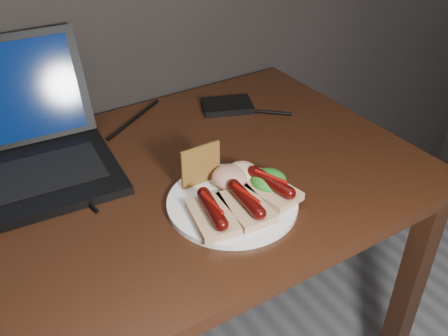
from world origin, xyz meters
name	(u,v)px	position (x,y,z in m)	size (l,w,h in m)	color
desk	(100,239)	(0.00, 1.38, 0.66)	(1.40, 0.70, 0.75)	#32160C
laptop	(8,151)	(-0.10, 1.58, 0.80)	(0.43, 0.38, 0.25)	black
hard_drive	(227,106)	(0.43, 1.58, 0.76)	(0.13, 0.09, 0.02)	black
desk_cables	(74,163)	(0.01, 1.54, 0.75)	(1.09, 0.36, 0.01)	black
plate	(232,203)	(0.23, 1.24, 0.76)	(0.25, 0.25, 0.01)	white
bread_sausage_left	(212,213)	(0.16, 1.21, 0.78)	(0.09, 0.13, 0.04)	#DCB181
bread_sausage_center	(246,204)	(0.23, 1.20, 0.78)	(0.08, 0.12, 0.04)	#DCB181
bread_sausage_right	(270,187)	(0.30, 1.21, 0.78)	(0.09, 0.13, 0.04)	#DCB181
crispbread	(201,165)	(0.21, 1.32, 0.80)	(0.09, 0.01, 0.09)	olive
salad_greens	(269,181)	(0.31, 1.23, 0.78)	(0.07, 0.07, 0.04)	#13621A
salsa_mound	(230,177)	(0.25, 1.28, 0.78)	(0.07, 0.07, 0.04)	maroon
coleslaw_mound	(242,172)	(0.28, 1.28, 0.78)	(0.06, 0.06, 0.04)	beige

